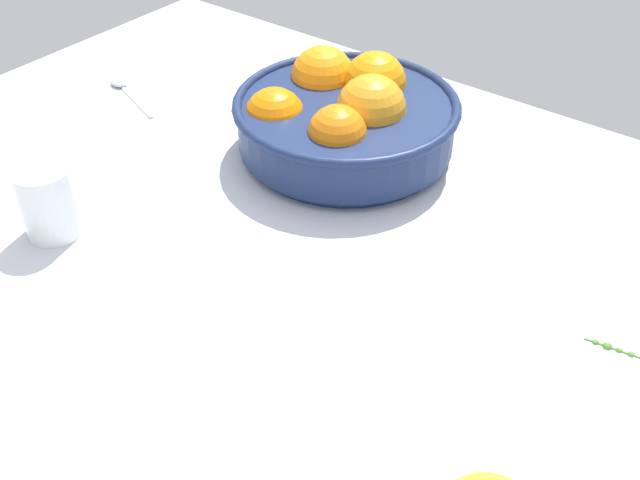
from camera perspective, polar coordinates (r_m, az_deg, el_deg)
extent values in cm
cube|color=silver|center=(75.69, -1.20, -3.55)|extent=(126.95, 93.29, 3.00)
cylinder|color=navy|center=(93.13, 1.97, 7.20)|extent=(24.34, 24.34, 1.20)
cylinder|color=navy|center=(91.40, 2.02, 8.99)|extent=(26.45, 26.45, 5.55)
torus|color=navy|center=(90.04, 2.06, 10.52)|extent=(27.65, 27.65, 1.20)
sphere|color=orange|center=(89.02, 3.98, 10.05)|extent=(8.43, 8.43, 8.43)
sphere|color=orange|center=(95.00, 4.25, 12.01)|extent=(8.06, 8.06, 8.06)
sphere|color=orange|center=(96.77, 0.22, 12.43)|extent=(8.33, 8.33, 8.33)
sphere|color=orange|center=(90.21, -3.52, 9.38)|extent=(7.59, 7.59, 7.59)
sphere|color=orange|center=(84.52, 1.35, 8.19)|extent=(6.87, 6.87, 6.87)
cylinder|color=white|center=(82.91, -20.28, 2.87)|extent=(6.22, 6.22, 8.03)
cylinder|color=#F4A223|center=(84.29, -19.92, 1.52)|extent=(5.47, 5.47, 3.10)
ellipsoid|color=silver|center=(112.67, -15.32, 11.75)|extent=(3.76, 3.17, 1.00)
cylinder|color=silver|center=(107.07, -14.01, 10.40)|extent=(9.74, 4.00, 0.70)
cylinder|color=#558D3B|center=(72.45, 21.79, -7.75)|extent=(5.22, 1.11, 0.30)
sphere|color=#558D3B|center=(72.41, 23.01, -8.03)|extent=(0.65, 0.65, 0.65)
sphere|color=#558D3B|center=(72.36, 22.22, -7.79)|extent=(0.64, 0.64, 0.64)
sphere|color=#558D3B|center=(72.34, 21.42, -7.54)|extent=(0.92, 0.92, 0.92)
sphere|color=#558D3B|center=(72.33, 20.62, -7.29)|extent=(0.66, 0.66, 0.66)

